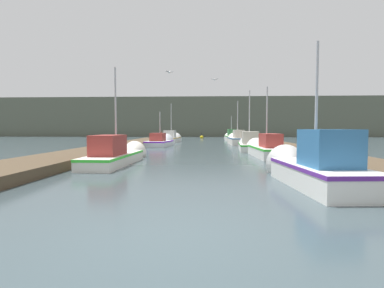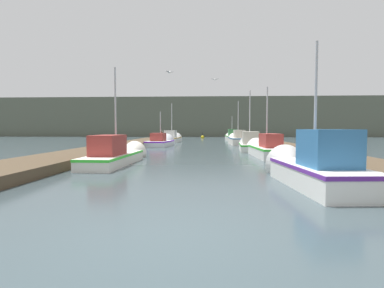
{
  "view_description": "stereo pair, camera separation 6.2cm",
  "coord_description": "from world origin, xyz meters",
  "views": [
    {
      "loc": [
        0.52,
        -4.32,
        1.66
      ],
      "look_at": [
        -0.32,
        12.14,
        0.78
      ],
      "focal_mm": 28.0,
      "sensor_mm": 36.0,
      "label": 1
    },
    {
      "loc": [
        0.58,
        -4.31,
        1.66
      ],
      "look_at": [
        -0.32,
        12.14,
        0.78
      ],
      "focal_mm": 28.0,
      "sensor_mm": 36.0,
      "label": 2
    }
  ],
  "objects": [
    {
      "name": "seagull_1",
      "position": [
        1.07,
        18.49,
        5.33
      ],
      "size": [
        0.56,
        0.3,
        0.12
      ],
      "rotation": [
        0.0,
        0.0,
        2.92
      ],
      "color": "white"
    },
    {
      "name": "dock_right",
      "position": [
        6.35,
        16.0,
        0.19
      ],
      "size": [
        2.91,
        40.0,
        0.38
      ],
      "color": "#4C3D2B",
      "rests_on": "ground_plane"
    },
    {
      "name": "fishing_boat_7",
      "position": [
        3.71,
        35.72,
        0.49
      ],
      "size": [
        1.65,
        5.07,
        3.59
      ],
      "rotation": [
        0.0,
        0.0,
        0.04
      ],
      "color": "silver",
      "rests_on": "ground_plane"
    },
    {
      "name": "seagull_lead",
      "position": [
        -1.91,
        14.94,
        5.24
      ],
      "size": [
        0.48,
        0.46,
        0.12
      ],
      "rotation": [
        0.0,
        0.0,
        3.9
      ],
      "color": "white"
    },
    {
      "name": "fishing_boat_2",
      "position": [
        3.97,
        13.59,
        0.43
      ],
      "size": [
        1.66,
        5.75,
        4.45
      ],
      "rotation": [
        0.0,
        0.0,
        0.03
      ],
      "color": "silver",
      "rests_on": "ground_plane"
    },
    {
      "name": "dock_left",
      "position": [
        -6.35,
        16.0,
        0.19
      ],
      "size": [
        2.91,
        40.0,
        0.38
      ],
      "color": "#4C3D2B",
      "rests_on": "ground_plane"
    },
    {
      "name": "fishing_boat_5",
      "position": [
        3.63,
        26.95,
        0.48
      ],
      "size": [
        1.83,
        5.56,
        4.87
      ],
      "rotation": [
        0.0,
        0.0,
        0.03
      ],
      "color": "silver",
      "rests_on": "ground_plane"
    },
    {
      "name": "fishing_boat_6",
      "position": [
        -3.71,
        31.23,
        0.44
      ],
      "size": [
        2.02,
        5.2,
        5.06
      ],
      "rotation": [
        0.0,
        0.0,
        -0.07
      ],
      "color": "silver",
      "rests_on": "ground_plane"
    },
    {
      "name": "mooring_piling_0",
      "position": [
        -5.07,
        31.42,
        0.67
      ],
      "size": [
        0.3,
        0.3,
        1.32
      ],
      "color": "#473523",
      "rests_on": "ground_plane"
    },
    {
      "name": "distant_shore_ridge",
      "position": [
        0.0,
        60.76,
        3.84
      ],
      "size": [
        120.0,
        16.0,
        7.68
      ],
      "color": "#565B4C",
      "rests_on": "ground_plane"
    },
    {
      "name": "fishing_boat_3",
      "position": [
        3.71,
        18.68,
        0.45
      ],
      "size": [
        1.85,
        5.91,
        4.94
      ],
      "rotation": [
        0.0,
        0.0,
        -0.07
      ],
      "color": "silver",
      "rests_on": "ground_plane"
    },
    {
      "name": "fishing_boat_1",
      "position": [
        -3.69,
        9.55,
        0.42
      ],
      "size": [
        1.57,
        6.25,
        4.87
      ],
      "rotation": [
        0.0,
        0.0,
        -0.02
      ],
      "color": "silver",
      "rests_on": "ground_plane"
    },
    {
      "name": "channel_buoy",
      "position": [
        -0.36,
        44.52,
        0.17
      ],
      "size": [
        0.59,
        0.59,
        1.09
      ],
      "color": "gold",
      "rests_on": "ground_plane"
    },
    {
      "name": "ground_plane",
      "position": [
        0.0,
        0.0,
        0.0
      ],
      "size": [
        200.0,
        200.0,
        0.0
      ],
      "color": "#38474C"
    },
    {
      "name": "fishing_boat_0",
      "position": [
        3.62,
        4.54,
        0.51
      ],
      "size": [
        1.89,
        4.96,
        4.52
      ],
      "rotation": [
        0.0,
        0.0,
        0.08
      ],
      "color": "silver",
      "rests_on": "ground_plane"
    },
    {
      "name": "fishing_boat_4",
      "position": [
        -3.79,
        23.27,
        0.37
      ],
      "size": [
        2.14,
        4.95,
        3.75
      ],
      "rotation": [
        0.0,
        0.0,
        -0.08
      ],
      "color": "silver",
      "rests_on": "ground_plane"
    },
    {
      "name": "mooring_piling_1",
      "position": [
        4.93,
        9.15,
        0.53
      ],
      "size": [
        0.31,
        0.31,
        1.05
      ],
      "color": "#473523",
      "rests_on": "ground_plane"
    }
  ]
}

